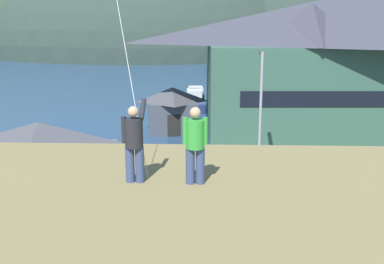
# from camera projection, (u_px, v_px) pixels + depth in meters

# --- Properties ---
(parking_lot_pad) EXTENTS (40.00, 20.00, 0.10)m
(parking_lot_pad) POSITION_uv_depth(u_px,v_px,m) (208.00, 218.00, 24.21)
(parking_lot_pad) COLOR slate
(parking_lot_pad) RESTS_ON ground
(bay_water) EXTENTS (360.00, 84.00, 0.03)m
(bay_water) POSITION_uv_depth(u_px,v_px,m) (210.00, 77.00, 77.54)
(bay_water) COLOR navy
(bay_water) RESTS_ON ground
(far_hill_east_peak) EXTENTS (88.18, 71.48, 49.61)m
(far_hill_east_peak) POSITION_uv_depth(u_px,v_px,m) (146.00, 52.00, 130.43)
(far_hill_east_peak) COLOR #2D3D33
(far_hill_east_peak) RESTS_ON ground
(far_hill_center_saddle) EXTENTS (104.63, 46.21, 84.64)m
(far_hill_center_saddle) POSITION_uv_depth(u_px,v_px,m) (307.00, 50.00, 136.51)
(far_hill_center_saddle) COLOR #3D4C38
(far_hill_center_saddle) RESTS_ON ground
(harbor_lodge) EXTENTS (29.56, 11.93, 12.29)m
(harbor_lodge) POSITION_uv_depth(u_px,v_px,m) (382.00, 61.00, 37.74)
(harbor_lodge) COLOR #38604C
(harbor_lodge) RESTS_ON ground
(storage_shed_near_lot) EXTENTS (8.18, 5.55, 5.17)m
(storage_shed_near_lot) POSITION_uv_depth(u_px,v_px,m) (41.00, 172.00, 23.13)
(storage_shed_near_lot) COLOR #756B5B
(storage_shed_near_lot) RESTS_ON ground
(storage_shed_waterside) EXTENTS (4.97, 4.51, 3.97)m
(storage_shed_waterside) POSITION_uv_depth(u_px,v_px,m) (173.00, 109.00, 41.57)
(storage_shed_waterside) COLOR #474C56
(storage_shed_waterside) RESTS_ON ground
(wharf_dock) EXTENTS (3.20, 12.16, 0.70)m
(wharf_dock) POSITION_uv_depth(u_px,v_px,m) (226.00, 107.00, 51.41)
(wharf_dock) COLOR #70604C
(wharf_dock) RESTS_ON ground
(moored_boat_wharfside) EXTENTS (2.85, 7.00, 2.16)m
(moored_boat_wharfside) POSITION_uv_depth(u_px,v_px,m) (195.00, 99.00, 54.03)
(moored_boat_wharfside) COLOR #23564C
(moored_boat_wharfside) RESTS_ON ground
(moored_boat_outer_mooring) EXTENTS (2.72, 7.62, 2.16)m
(moored_boat_outer_mooring) POSITION_uv_depth(u_px,v_px,m) (262.00, 109.00, 48.37)
(moored_boat_outer_mooring) COLOR #23564C
(moored_boat_outer_mooring) RESTS_ON ground
(moored_boat_inner_slip) EXTENTS (2.55, 7.22, 2.16)m
(moored_boat_inner_slip) POSITION_uv_depth(u_px,v_px,m) (194.00, 102.00, 52.36)
(moored_boat_inner_slip) COLOR navy
(moored_boat_inner_slip) RESTS_ON ground
(parked_car_front_row_end) EXTENTS (4.27, 2.18, 1.82)m
(parked_car_front_row_end) POSITION_uv_depth(u_px,v_px,m) (225.00, 237.00, 19.94)
(parked_car_front_row_end) COLOR black
(parked_car_front_row_end) RESTS_ON parking_lot_pad
(parked_car_back_row_right) EXTENTS (4.33, 2.32, 1.82)m
(parked_car_back_row_right) POSITION_uv_depth(u_px,v_px,m) (223.00, 183.00, 26.33)
(parked_car_back_row_right) COLOR #9EA3A8
(parked_car_back_row_right) RESTS_ON parking_lot_pad
(parked_car_back_row_left) EXTENTS (4.30, 2.25, 1.82)m
(parked_car_back_row_left) POSITION_uv_depth(u_px,v_px,m) (357.00, 187.00, 25.64)
(parked_car_back_row_left) COLOR #9EA3A8
(parked_car_back_row_left) RESTS_ON parking_lot_pad
(parking_light_pole) EXTENTS (0.24, 0.78, 7.92)m
(parking_light_pole) POSITION_uv_depth(u_px,v_px,m) (260.00, 109.00, 28.38)
(parking_light_pole) COLOR #ADADB2
(parking_light_pole) RESTS_ON parking_lot_pad
(person_kite_flyer) EXTENTS (0.52, 0.66, 1.86)m
(person_kite_flyer) POSITION_uv_depth(u_px,v_px,m) (134.00, 141.00, 10.52)
(person_kite_flyer) COLOR #384770
(person_kite_flyer) RESTS_ON grassy_hill_foreground
(person_companion) EXTENTS (0.55, 0.40, 1.74)m
(person_companion) POSITION_uv_depth(u_px,v_px,m) (195.00, 143.00, 10.42)
(person_companion) COLOR #384770
(person_companion) RESTS_ON grassy_hill_foreground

